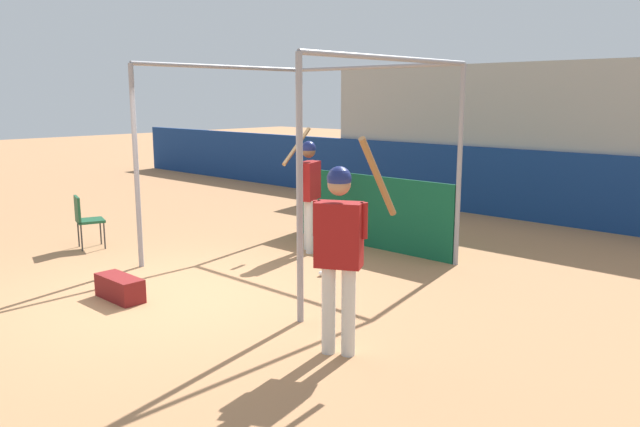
# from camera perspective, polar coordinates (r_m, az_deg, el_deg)

# --- Properties ---
(ground_plane) EXTENTS (60.00, 60.00, 0.00)m
(ground_plane) POSITION_cam_1_polar(r_m,az_deg,el_deg) (7.82, -13.42, -7.31)
(ground_plane) COLOR #A8754C
(outfield_wall) EXTENTS (24.00, 0.12, 1.36)m
(outfield_wall) POSITION_cam_1_polar(r_m,az_deg,el_deg) (13.10, 14.30, 2.93)
(outfield_wall) COLOR navy
(outfield_wall) RESTS_ON ground
(bleacher_section) EXTENTS (7.60, 3.20, 3.04)m
(bleacher_section) POSITION_cam_1_polar(r_m,az_deg,el_deg) (14.49, 17.68, 6.80)
(bleacher_section) COLOR #9E9E99
(bleacher_section) RESTS_ON ground
(batting_cage) EXTENTS (3.26, 3.21, 2.84)m
(batting_cage) POSITION_cam_1_polar(r_m,az_deg,el_deg) (9.35, 2.12, 3.60)
(batting_cage) COLOR gray
(batting_cage) RESTS_ON ground
(player_batter) EXTENTS (0.70, 0.81, 1.88)m
(player_batter) POSITION_cam_1_polar(r_m,az_deg,el_deg) (9.54, -1.06, 2.58)
(player_batter) COLOR silver
(player_batter) RESTS_ON ground
(player_waiting) EXTENTS (0.62, 0.63, 2.05)m
(player_waiting) POSITION_cam_1_polar(r_m,az_deg,el_deg) (5.66, 1.84, -2.71)
(player_waiting) COLOR silver
(player_waiting) RESTS_ON ground
(folding_chair) EXTENTS (0.50, 0.50, 0.84)m
(folding_chair) POSITION_cam_1_polar(r_m,az_deg,el_deg) (10.46, -20.73, -0.25)
(folding_chair) COLOR #194C2D
(folding_chair) RESTS_ON ground
(equipment_bag) EXTENTS (0.70, 0.28, 0.28)m
(equipment_bag) POSITION_cam_1_polar(r_m,az_deg,el_deg) (7.81, -17.83, -6.49)
(equipment_bag) COLOR maroon
(equipment_bag) RESTS_ON ground
(baseball) EXTENTS (0.07, 0.07, 0.07)m
(baseball) POSITION_cam_1_polar(r_m,az_deg,el_deg) (8.38, 0.10, -5.52)
(baseball) COLOR white
(baseball) RESTS_ON ground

